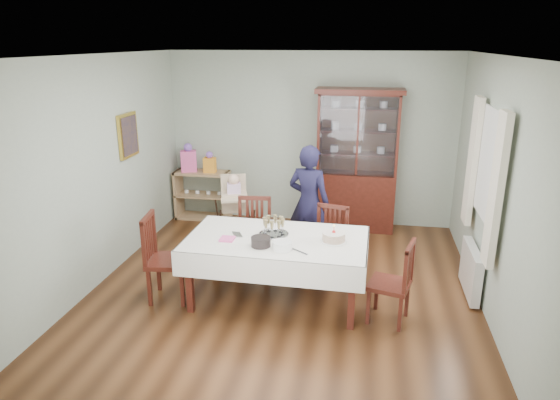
% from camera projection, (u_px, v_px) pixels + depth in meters
% --- Properties ---
extents(floor, '(5.00, 5.00, 0.00)m').
position_uv_depth(floor, '(283.00, 290.00, 5.96)').
color(floor, '#593319').
rests_on(floor, ground).
extents(room_shell, '(5.00, 5.00, 5.00)m').
position_uv_depth(room_shell, '(291.00, 141.00, 5.93)').
color(room_shell, '#9EAA99').
rests_on(room_shell, floor).
extents(dining_table, '(2.02, 1.19, 0.76)m').
position_uv_depth(dining_table, '(277.00, 269.00, 5.63)').
color(dining_table, '#4E1B13').
rests_on(dining_table, floor).
extents(china_cabinet, '(1.30, 0.48, 2.18)m').
position_uv_depth(china_cabinet, '(357.00, 159.00, 7.60)').
color(china_cabinet, '#4E1B13').
rests_on(china_cabinet, floor).
extents(sideboard, '(0.90, 0.38, 0.80)m').
position_uv_depth(sideboard, '(203.00, 195.00, 8.26)').
color(sideboard, tan).
rests_on(sideboard, floor).
extents(picture_frame, '(0.04, 0.48, 0.58)m').
position_uv_depth(picture_frame, '(128.00, 135.00, 6.57)').
color(picture_frame, gold).
rests_on(picture_frame, room_shell).
extents(window, '(0.04, 1.02, 1.22)m').
position_uv_depth(window, '(490.00, 166.00, 5.39)').
color(window, white).
rests_on(window, room_shell).
extents(curtain_left, '(0.07, 0.30, 1.55)m').
position_uv_depth(curtain_left, '(496.00, 191.00, 4.85)').
color(curtain_left, silver).
rests_on(curtain_left, room_shell).
extents(curtain_right, '(0.07, 0.30, 1.55)m').
position_uv_depth(curtain_right, '(473.00, 162.00, 6.01)').
color(curtain_right, silver).
rests_on(curtain_right, room_shell).
extents(radiator, '(0.10, 0.80, 0.55)m').
position_uv_depth(radiator, '(471.00, 270.00, 5.79)').
color(radiator, white).
rests_on(radiator, floor).
extents(chair_far_left, '(0.47, 0.47, 0.97)m').
position_uv_depth(chair_far_left, '(253.00, 252.00, 6.31)').
color(chair_far_left, '#4E1B13').
rests_on(chair_far_left, floor).
extents(chair_far_right, '(0.50, 0.50, 0.93)m').
position_uv_depth(chair_far_right, '(327.00, 259.00, 6.13)').
color(chair_far_right, '#4E1B13').
rests_on(chair_far_right, floor).
extents(chair_end_left, '(0.51, 0.51, 1.01)m').
position_uv_depth(chair_end_left, '(168.00, 274.00, 5.70)').
color(chair_end_left, '#4E1B13').
rests_on(chair_end_left, floor).
extents(chair_end_right, '(0.50, 0.50, 0.90)m').
position_uv_depth(chair_end_right, '(390.00, 297.00, 5.24)').
color(chair_end_right, '#4E1B13').
rests_on(chair_end_right, floor).
extents(woman, '(0.66, 0.53, 1.58)m').
position_uv_depth(woman, '(309.00, 203.00, 6.59)').
color(woman, black).
rests_on(woman, floor).
extents(high_chair, '(0.60, 0.60, 1.08)m').
position_uv_depth(high_chair, '(235.00, 219.00, 7.10)').
color(high_chair, black).
rests_on(high_chair, floor).
extents(champagne_tray, '(0.34, 0.34, 0.20)m').
position_uv_depth(champagne_tray, '(274.00, 230.00, 5.58)').
color(champagne_tray, silver).
rests_on(champagne_tray, dining_table).
extents(birthday_cake, '(0.29, 0.29, 0.20)m').
position_uv_depth(birthday_cake, '(334.00, 237.00, 5.40)').
color(birthday_cake, white).
rests_on(birthday_cake, dining_table).
extents(plate_stack_dark, '(0.24, 0.24, 0.10)m').
position_uv_depth(plate_stack_dark, '(261.00, 242.00, 5.29)').
color(plate_stack_dark, black).
rests_on(plate_stack_dark, dining_table).
extents(plate_stack_white, '(0.25, 0.25, 0.09)m').
position_uv_depth(plate_stack_white, '(282.00, 245.00, 5.20)').
color(plate_stack_white, white).
rests_on(plate_stack_white, dining_table).
extents(napkin_stack, '(0.15, 0.15, 0.02)m').
position_uv_depth(napkin_stack, '(227.00, 239.00, 5.46)').
color(napkin_stack, '#EE57A0').
rests_on(napkin_stack, dining_table).
extents(cutlery, '(0.18, 0.20, 0.01)m').
position_uv_depth(cutlery, '(234.00, 234.00, 5.61)').
color(cutlery, silver).
rests_on(cutlery, dining_table).
extents(cake_knife, '(0.24, 0.19, 0.01)m').
position_uv_depth(cake_knife, '(298.00, 251.00, 5.17)').
color(cake_knife, silver).
rests_on(cake_knife, dining_table).
extents(gift_bag_pink, '(0.29, 0.24, 0.47)m').
position_uv_depth(gift_bag_pink, '(189.00, 159.00, 8.09)').
color(gift_bag_pink, '#EE57A0').
rests_on(gift_bag_pink, sideboard).
extents(gift_bag_orange, '(0.19, 0.13, 0.35)m').
position_uv_depth(gift_bag_orange, '(210.00, 163.00, 8.05)').
color(gift_bag_orange, orange).
rests_on(gift_bag_orange, sideboard).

